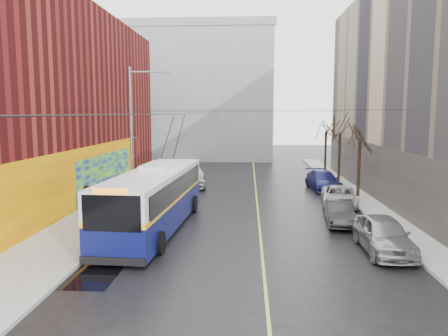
% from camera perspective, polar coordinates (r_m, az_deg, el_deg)
% --- Properties ---
extents(ground, '(140.00, 140.00, 0.00)m').
position_cam_1_polar(ground, '(17.53, 0.21, -13.69)').
color(ground, black).
rests_on(ground, ground).
extents(sidewalk_left, '(4.00, 60.00, 0.15)m').
position_cam_1_polar(sidewalk_left, '(30.34, -13.90, -4.76)').
color(sidewalk_left, gray).
rests_on(sidewalk_left, ground).
extents(sidewalk_right, '(2.00, 60.00, 0.15)m').
position_cam_1_polar(sidewalk_right, '(30.14, 18.87, -5.02)').
color(sidewalk_right, gray).
rests_on(sidewalk_right, ground).
extents(lane_line, '(0.12, 50.00, 0.01)m').
position_cam_1_polar(lane_line, '(31.00, 4.33, -4.45)').
color(lane_line, '#BFB74C').
rests_on(lane_line, ground).
extents(building_left, '(12.11, 36.00, 14.00)m').
position_cam_1_polar(building_left, '(34.71, -26.09, 7.69)').
color(building_left, '#571112').
rests_on(building_left, ground).
extents(building_far, '(20.50, 12.10, 18.00)m').
position_cam_1_polar(building_far, '(61.79, -3.23, 9.75)').
color(building_far, gray).
rests_on(building_far, ground).
extents(streetlight_pole, '(2.65, 0.60, 9.00)m').
position_cam_1_polar(streetlight_pole, '(27.30, -11.68, 4.10)').
color(streetlight_pole, slate).
rests_on(streetlight_pole, ground).
extents(catenary_wires, '(18.00, 60.00, 0.22)m').
position_cam_1_polar(catenary_wires, '(31.31, -3.05, 7.18)').
color(catenary_wires, black).
extents(tree_near, '(3.20, 3.20, 6.40)m').
position_cam_1_polar(tree_near, '(33.39, 17.37, 4.68)').
color(tree_near, black).
rests_on(tree_near, ground).
extents(tree_mid, '(3.20, 3.20, 6.68)m').
position_cam_1_polar(tree_mid, '(40.20, 14.95, 5.53)').
color(tree_mid, black).
rests_on(tree_mid, ground).
extents(tree_far, '(3.20, 3.20, 6.57)m').
position_cam_1_polar(tree_far, '(47.08, 13.21, 5.66)').
color(tree_far, black).
rests_on(tree_far, ground).
extents(puddle, '(2.67, 2.59, 0.01)m').
position_cam_1_polar(puddle, '(18.08, -18.13, -13.38)').
color(puddle, black).
rests_on(puddle, ground).
extents(pigeons_flying, '(2.92, 4.54, 2.81)m').
position_cam_1_polar(pigeons_flying, '(26.75, -2.77, 9.21)').
color(pigeons_flying, slate).
extents(trolleybus, '(3.58, 13.03, 6.11)m').
position_cam_1_polar(trolleybus, '(23.87, -9.04, -3.88)').
color(trolleybus, '#090E4A').
rests_on(trolleybus, ground).
extents(parked_car_a, '(1.95, 4.83, 1.64)m').
position_cam_1_polar(parked_car_a, '(21.10, 20.11, -8.16)').
color(parked_car_a, '#9D9EA2').
rests_on(parked_car_a, ground).
extents(parked_car_b, '(1.79, 4.18, 1.34)m').
position_cam_1_polar(parked_car_b, '(25.56, 14.89, -5.66)').
color(parked_car_b, '#262629').
rests_on(parked_car_b, ground).
extents(parked_car_c, '(2.85, 5.07, 1.34)m').
position_cam_1_polar(parked_car_c, '(30.49, 14.79, -3.59)').
color(parked_car_c, silver).
rests_on(parked_car_c, ground).
extents(parked_car_d, '(2.63, 5.46, 1.53)m').
position_cam_1_polar(parked_car_d, '(36.63, 12.81, -1.59)').
color(parked_car_d, navy).
rests_on(parked_car_d, ground).
extents(following_car, '(2.40, 5.03, 1.66)m').
position_cam_1_polar(following_car, '(37.25, -3.87, -1.19)').
color(following_car, '#B7B6BC').
rests_on(following_car, ground).
extents(pedestrian_a, '(0.62, 0.80, 1.93)m').
position_cam_1_polar(pedestrian_a, '(24.99, -17.76, -5.01)').
color(pedestrian_a, black).
rests_on(pedestrian_a, sidewalk_left).
extents(pedestrian_b, '(1.15, 1.18, 1.92)m').
position_cam_1_polar(pedestrian_b, '(26.74, -17.34, -4.22)').
color(pedestrian_b, black).
rests_on(pedestrian_b, sidewalk_left).
extents(pedestrian_c, '(1.30, 1.33, 1.82)m').
position_cam_1_polar(pedestrian_c, '(31.24, -13.75, -2.57)').
color(pedestrian_c, black).
rests_on(pedestrian_c, sidewalk_left).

